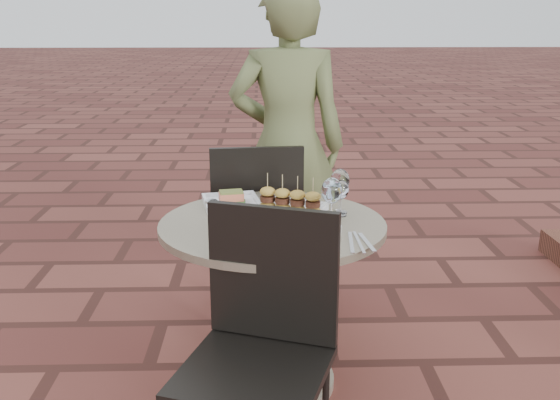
{
  "coord_description": "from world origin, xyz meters",
  "views": [
    {
      "loc": [
        -0.32,
        -2.07,
        1.51
      ],
      "look_at": [
        -0.25,
        0.27,
        0.82
      ],
      "focal_mm": 40.0,
      "sensor_mm": 36.0,
      "label": 1
    }
  ],
  "objects_px": {
    "chair_near": "(263,330)",
    "plate_salmon": "(231,201)",
    "cafe_table": "(273,279)",
    "chair_far": "(256,218)",
    "diner": "(288,146)",
    "plate_sliders": "(290,205)",
    "plate_tuna": "(304,238)"
  },
  "relations": [
    {
      "from": "chair_near",
      "to": "plate_salmon",
      "type": "bearing_deg",
      "value": 118.56
    },
    {
      "from": "cafe_table",
      "to": "plate_salmon",
      "type": "distance_m",
      "value": 0.39
    },
    {
      "from": "chair_far",
      "to": "diner",
      "type": "height_order",
      "value": "diner"
    },
    {
      "from": "cafe_table",
      "to": "plate_sliders",
      "type": "relative_size",
      "value": 2.68
    },
    {
      "from": "cafe_table",
      "to": "diner",
      "type": "xyz_separation_m",
      "value": [
        0.1,
        0.91,
        0.37
      ]
    },
    {
      "from": "chair_far",
      "to": "diner",
      "type": "relative_size",
      "value": 0.55
    },
    {
      "from": "plate_salmon",
      "to": "cafe_table",
      "type": "bearing_deg",
      "value": -53.25
    },
    {
      "from": "cafe_table",
      "to": "diner",
      "type": "height_order",
      "value": "diner"
    },
    {
      "from": "chair_far",
      "to": "plate_sliders",
      "type": "relative_size",
      "value": 2.77
    },
    {
      "from": "cafe_table",
      "to": "plate_salmon",
      "type": "bearing_deg",
      "value": 126.75
    },
    {
      "from": "chair_far",
      "to": "plate_sliders",
      "type": "distance_m",
      "value": 0.57
    },
    {
      "from": "cafe_table",
      "to": "chair_near",
      "type": "relative_size",
      "value": 0.97
    },
    {
      "from": "plate_salmon",
      "to": "plate_sliders",
      "type": "distance_m",
      "value": 0.28
    },
    {
      "from": "cafe_table",
      "to": "chair_near",
      "type": "distance_m",
      "value": 0.55
    },
    {
      "from": "plate_tuna",
      "to": "plate_salmon",
      "type": "bearing_deg",
      "value": 121.34
    },
    {
      "from": "chair_near",
      "to": "diner",
      "type": "distance_m",
      "value": 1.49
    },
    {
      "from": "cafe_table",
      "to": "diner",
      "type": "distance_m",
      "value": 0.98
    },
    {
      "from": "chair_far",
      "to": "plate_salmon",
      "type": "xyz_separation_m",
      "value": [
        -0.1,
        -0.37,
        0.2
      ]
    },
    {
      "from": "chair_far",
      "to": "plate_salmon",
      "type": "bearing_deg",
      "value": 69.9
    },
    {
      "from": "diner",
      "to": "plate_tuna",
      "type": "relative_size",
      "value": 5.77
    },
    {
      "from": "chair_near",
      "to": "plate_salmon",
      "type": "xyz_separation_m",
      "value": [
        -0.13,
        0.78,
        0.2
      ]
    },
    {
      "from": "cafe_table",
      "to": "chair_near",
      "type": "xyz_separation_m",
      "value": [
        -0.04,
        -0.55,
        0.07
      ]
    },
    {
      "from": "chair_near",
      "to": "plate_salmon",
      "type": "distance_m",
      "value": 0.82
    },
    {
      "from": "cafe_table",
      "to": "chair_far",
      "type": "xyz_separation_m",
      "value": [
        -0.07,
        0.6,
        0.07
      ]
    },
    {
      "from": "diner",
      "to": "plate_salmon",
      "type": "bearing_deg",
      "value": 70.47
    },
    {
      "from": "chair_far",
      "to": "plate_salmon",
      "type": "height_order",
      "value": "chair_far"
    },
    {
      "from": "chair_far",
      "to": "diner",
      "type": "bearing_deg",
      "value": -123.52
    },
    {
      "from": "cafe_table",
      "to": "chair_far",
      "type": "distance_m",
      "value": 0.61
    },
    {
      "from": "chair_near",
      "to": "plate_tuna",
      "type": "distance_m",
      "value": 0.4
    },
    {
      "from": "diner",
      "to": "plate_salmon",
      "type": "relative_size",
      "value": 6.25
    },
    {
      "from": "chair_near",
      "to": "diner",
      "type": "xyz_separation_m",
      "value": [
        0.14,
        1.45,
        0.3
      ]
    },
    {
      "from": "plate_tuna",
      "to": "chair_near",
      "type": "bearing_deg",
      "value": -115.7
    }
  ]
}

